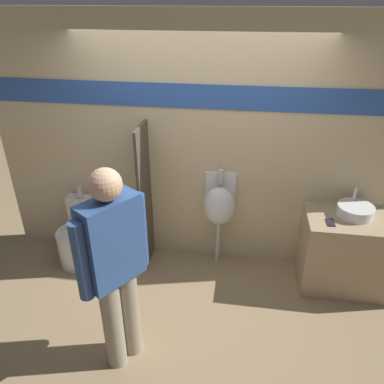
{
  "coord_description": "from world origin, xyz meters",
  "views": [
    {
      "loc": [
        0.48,
        -3.08,
        2.81
      ],
      "look_at": [
        0.0,
        0.17,
        1.05
      ],
      "focal_mm": 35.0,
      "sensor_mm": 36.0,
      "label": 1
    }
  ],
  "objects_px": {
    "person_in_vest": "(115,266)",
    "toilet": "(78,239)",
    "urinal_near_counter": "(219,206)",
    "cell_phone": "(331,222)",
    "sink_basin": "(355,211)"
  },
  "relations": [
    {
      "from": "sink_basin",
      "to": "toilet",
      "type": "bearing_deg",
      "value": -178.13
    },
    {
      "from": "person_in_vest",
      "to": "toilet",
      "type": "bearing_deg",
      "value": 72.21
    },
    {
      "from": "urinal_near_counter",
      "to": "toilet",
      "type": "bearing_deg",
      "value": -172.96
    },
    {
      "from": "cell_phone",
      "to": "toilet",
      "type": "height_order",
      "value": "toilet"
    },
    {
      "from": "cell_phone",
      "to": "toilet",
      "type": "bearing_deg",
      "value": 178.27
    },
    {
      "from": "urinal_near_counter",
      "to": "cell_phone",
      "type": "bearing_deg",
      "value": -14.17
    },
    {
      "from": "sink_basin",
      "to": "cell_phone",
      "type": "relative_size",
      "value": 2.55
    },
    {
      "from": "cell_phone",
      "to": "toilet",
      "type": "xyz_separation_m",
      "value": [
        -2.71,
        0.08,
        -0.54
      ]
    },
    {
      "from": "sink_basin",
      "to": "person_in_vest",
      "type": "distance_m",
      "value": 2.43
    },
    {
      "from": "sink_basin",
      "to": "toilet",
      "type": "xyz_separation_m",
      "value": [
        -2.97,
        -0.1,
        -0.59
      ]
    },
    {
      "from": "urinal_near_counter",
      "to": "person_in_vest",
      "type": "distance_m",
      "value": 1.57
    },
    {
      "from": "urinal_near_counter",
      "to": "person_in_vest",
      "type": "xyz_separation_m",
      "value": [
        -0.68,
        -1.4,
        0.23
      ]
    },
    {
      "from": "cell_phone",
      "to": "person_in_vest",
      "type": "height_order",
      "value": "person_in_vest"
    },
    {
      "from": "cell_phone",
      "to": "urinal_near_counter",
      "type": "xyz_separation_m",
      "value": [
        -1.11,
        0.28,
        -0.07
      ]
    },
    {
      "from": "sink_basin",
      "to": "person_in_vest",
      "type": "bearing_deg",
      "value": -147.57
    }
  ]
}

